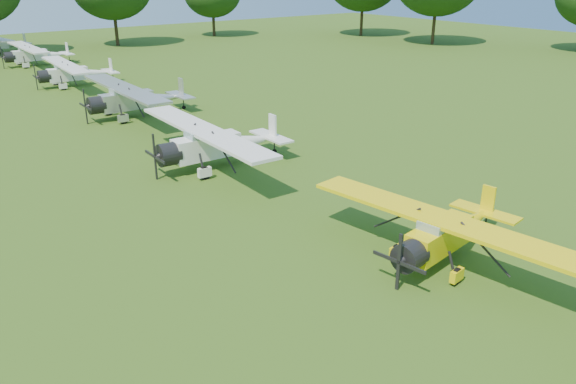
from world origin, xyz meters
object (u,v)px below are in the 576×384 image
(aircraft_4, at_px, (134,97))
(aircraft_6, at_px, (35,53))
(aircraft_3, at_px, (216,141))
(aircraft_2, at_px, (447,229))
(aircraft_5, at_px, (73,71))

(aircraft_4, xyz_separation_m, aircraft_6, (0.25, 27.58, -0.08))
(aircraft_3, bearing_deg, aircraft_6, 89.91)
(aircraft_2, xyz_separation_m, aircraft_6, (-0.37, 54.41, 0.12))
(aircraft_5, bearing_deg, aircraft_6, 91.64)
(aircraft_4, distance_m, aircraft_5, 13.79)
(aircraft_4, relative_size, aircraft_5, 1.08)
(aircraft_5, relative_size, aircraft_6, 0.98)
(aircraft_3, height_order, aircraft_6, aircraft_3)
(aircraft_2, relative_size, aircraft_3, 0.87)
(aircraft_5, bearing_deg, aircraft_2, -86.70)
(aircraft_4, bearing_deg, aircraft_3, -93.09)
(aircraft_4, bearing_deg, aircraft_2, -88.08)
(aircraft_3, xyz_separation_m, aircraft_6, (1.08, 40.45, -0.07))
(aircraft_3, relative_size, aircraft_6, 1.06)
(aircraft_2, distance_m, aircraft_6, 54.41)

